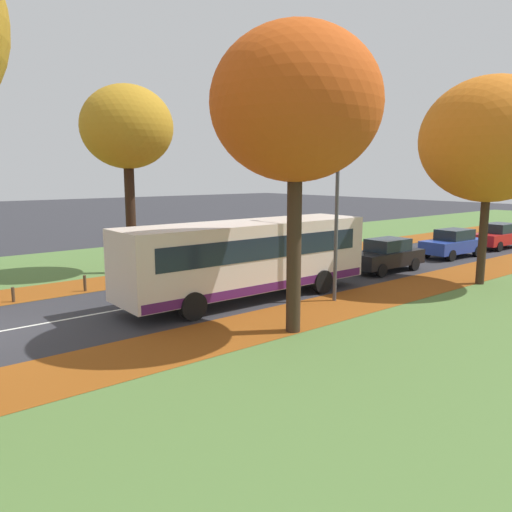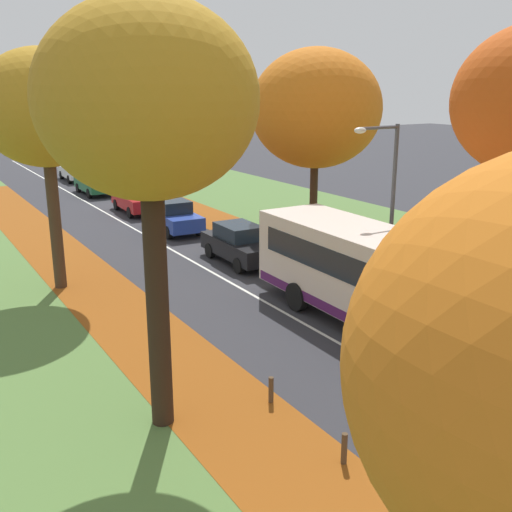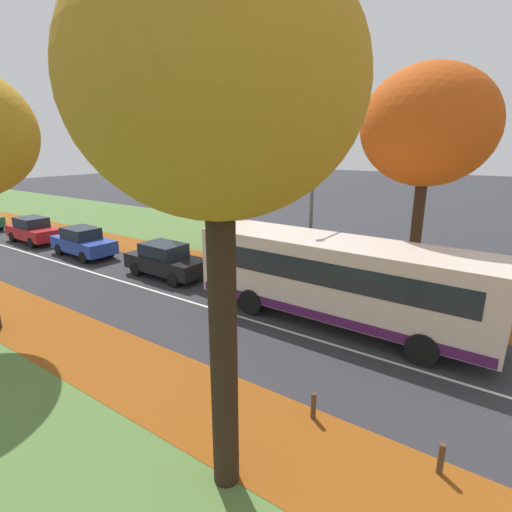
{
  "view_description": "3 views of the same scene",
  "coord_description": "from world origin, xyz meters",
  "px_view_note": "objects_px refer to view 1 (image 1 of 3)",
  "views": [
    {
      "loc": [
        16.43,
        -2.59,
        4.8
      ],
      "look_at": [
        0.18,
        10.74,
        1.32
      ],
      "focal_mm": 35.0,
      "sensor_mm": 36.0,
      "label": 1
    },
    {
      "loc": [
        -10.42,
        -3.17,
        7.24
      ],
      "look_at": [
        -0.27,
        13.41,
        1.66
      ],
      "focal_mm": 42.0,
      "sensor_mm": 36.0,
      "label": 2
    },
    {
      "loc": [
        -10.76,
        4.01,
        6.18
      ],
      "look_at": [
        1.35,
        12.44,
        1.98
      ],
      "focal_mm": 28.0,
      "sensor_mm": 36.0,
      "label": 3
    }
  ],
  "objects_px": {
    "bollard_fifth": "(146,275)",
    "car_red_third_in_line": "(498,236)",
    "bollard_third": "(13,295)",
    "streetlamp_right": "(330,202)",
    "tree_left_mid": "(295,146)",
    "bollard_fourth": "(85,283)",
    "tree_right_mid": "(490,140)",
    "car_black_lead": "(386,255)",
    "bus": "(248,255)",
    "tree_left_near": "(127,128)",
    "car_blue_following": "(453,243)",
    "tree_right_near": "(296,105)"
  },
  "relations": [
    {
      "from": "tree_left_mid",
      "to": "bollard_fifth",
      "type": "relative_size",
      "value": 13.02
    },
    {
      "from": "tree_right_mid",
      "to": "tree_left_near",
      "type": "bearing_deg",
      "value": -138.5
    },
    {
      "from": "tree_right_near",
      "to": "car_black_lead",
      "type": "bearing_deg",
      "value": 111.7
    },
    {
      "from": "tree_left_mid",
      "to": "tree_right_mid",
      "type": "xyz_separation_m",
      "value": [
        11.69,
        0.14,
        -0.23
      ]
    },
    {
      "from": "bollard_fourth",
      "to": "car_black_lead",
      "type": "bearing_deg",
      "value": 68.34
    },
    {
      "from": "streetlamp_right",
      "to": "car_blue_following",
      "type": "height_order",
      "value": "streetlamp_right"
    },
    {
      "from": "tree_left_near",
      "to": "bollard_fourth",
      "type": "distance_m",
      "value": 7.75
    },
    {
      "from": "tree_right_near",
      "to": "bollard_fourth",
      "type": "bearing_deg",
      "value": -162.26
    },
    {
      "from": "tree_right_mid",
      "to": "bollard_third",
      "type": "xyz_separation_m",
      "value": [
        -9.63,
        -16.75,
        -5.92
      ]
    },
    {
      "from": "tree_left_mid",
      "to": "bollard_fifth",
      "type": "distance_m",
      "value": 12.86
    },
    {
      "from": "tree_left_near",
      "to": "car_blue_following",
      "type": "bearing_deg",
      "value": 65.29
    },
    {
      "from": "tree_right_near",
      "to": "car_black_lead",
      "type": "distance_m",
      "value": 12.49
    },
    {
      "from": "tree_left_near",
      "to": "car_black_lead",
      "type": "bearing_deg",
      "value": 52.13
    },
    {
      "from": "tree_left_near",
      "to": "bollard_fourth",
      "type": "xyz_separation_m",
      "value": [
        2.45,
        -3.31,
        -6.56
      ]
    },
    {
      "from": "bus",
      "to": "car_black_lead",
      "type": "height_order",
      "value": "bus"
    },
    {
      "from": "bollard_fifth",
      "to": "car_red_third_in_line",
      "type": "distance_m",
      "value": 23.08
    },
    {
      "from": "bollard_third",
      "to": "streetlamp_right",
      "type": "relative_size",
      "value": 0.1
    },
    {
      "from": "tree_left_mid",
      "to": "bus",
      "type": "relative_size",
      "value": 0.81
    },
    {
      "from": "bollard_fifth",
      "to": "tree_right_mid",
      "type": "bearing_deg",
      "value": 49.58
    },
    {
      "from": "bollard_fifth",
      "to": "car_blue_following",
      "type": "xyz_separation_m",
      "value": [
        5.05,
        16.99,
        0.49
      ]
    },
    {
      "from": "tree_left_near",
      "to": "bollard_third",
      "type": "bearing_deg",
      "value": -67.9
    },
    {
      "from": "car_black_lead",
      "to": "tree_right_mid",
      "type": "bearing_deg",
      "value": 10.44
    },
    {
      "from": "bollard_third",
      "to": "streetlamp_right",
      "type": "distance_m",
      "value": 12.47
    },
    {
      "from": "tree_left_mid",
      "to": "bollard_fourth",
      "type": "distance_m",
      "value": 15.28
    },
    {
      "from": "tree_right_near",
      "to": "bollard_fifth",
      "type": "bearing_deg",
      "value": -178.59
    },
    {
      "from": "streetlamp_right",
      "to": "car_blue_following",
      "type": "relative_size",
      "value": 1.4
    },
    {
      "from": "tree_left_mid",
      "to": "tree_right_near",
      "type": "relative_size",
      "value": 0.94
    },
    {
      "from": "tree_left_near",
      "to": "bollard_fourth",
      "type": "height_order",
      "value": "tree_left_near"
    },
    {
      "from": "tree_right_near",
      "to": "car_black_lead",
      "type": "xyz_separation_m",
      "value": [
        -4.06,
        10.22,
        -5.93
      ]
    },
    {
      "from": "tree_right_mid",
      "to": "car_blue_following",
      "type": "bearing_deg",
      "value": 128.3
    },
    {
      "from": "tree_right_mid",
      "to": "car_black_lead",
      "type": "bearing_deg",
      "value": -169.56
    },
    {
      "from": "car_red_third_in_line",
      "to": "car_blue_following",
      "type": "bearing_deg",
      "value": -90.37
    },
    {
      "from": "tree_left_mid",
      "to": "streetlamp_right",
      "type": "xyz_separation_m",
      "value": [
        9.29,
        -7.06,
        -2.69
      ]
    },
    {
      "from": "bollard_fourth",
      "to": "car_black_lead",
      "type": "height_order",
      "value": "car_black_lead"
    },
    {
      "from": "tree_left_near",
      "to": "tree_left_mid",
      "type": "bearing_deg",
      "value": 87.82
    },
    {
      "from": "bollard_fourth",
      "to": "bollard_fifth",
      "type": "relative_size",
      "value": 1.03
    },
    {
      "from": "tree_left_near",
      "to": "streetlamp_right",
      "type": "distance_m",
      "value": 10.78
    },
    {
      "from": "tree_right_mid",
      "to": "streetlamp_right",
      "type": "xyz_separation_m",
      "value": [
        -2.4,
        -7.2,
        -2.46
      ]
    },
    {
      "from": "car_black_lead",
      "to": "car_blue_following",
      "type": "bearing_deg",
      "value": 91.11
    },
    {
      "from": "tree_right_mid",
      "to": "streetlamp_right",
      "type": "bearing_deg",
      "value": -108.41
    },
    {
      "from": "tree_right_near",
      "to": "car_red_third_in_line",
      "type": "height_order",
      "value": "tree_right_near"
    },
    {
      "from": "tree_right_near",
      "to": "bollard_third",
      "type": "relative_size",
      "value": 15.71
    },
    {
      "from": "bollard_fourth",
      "to": "car_blue_following",
      "type": "xyz_separation_m",
      "value": [
        5.11,
        19.74,
        0.48
      ]
    },
    {
      "from": "streetlamp_right",
      "to": "car_red_third_in_line",
      "type": "xyz_separation_m",
      "value": [
        -2.1,
        18.45,
        -2.92
      ]
    },
    {
      "from": "tree_right_mid",
      "to": "car_black_lead",
      "type": "height_order",
      "value": "tree_right_mid"
    },
    {
      "from": "tree_right_near",
      "to": "tree_right_mid",
      "type": "xyz_separation_m",
      "value": [
        0.34,
        11.03,
        -0.54
      ]
    },
    {
      "from": "tree_left_near",
      "to": "tree_right_mid",
      "type": "xyz_separation_m",
      "value": [
        12.09,
        10.7,
        -0.7
      ]
    },
    {
      "from": "tree_right_mid",
      "to": "bollard_fourth",
      "type": "bearing_deg",
      "value": -124.55
    },
    {
      "from": "tree_left_near",
      "to": "tree_right_near",
      "type": "distance_m",
      "value": 11.76
    },
    {
      "from": "bollard_fifth",
      "to": "car_blue_following",
      "type": "relative_size",
      "value": 0.15
    }
  ]
}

